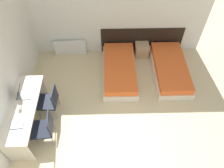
{
  "coord_description": "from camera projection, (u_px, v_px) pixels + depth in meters",
  "views": [
    {
      "loc": [
        -0.09,
        -1.21,
        4.87
      ],
      "look_at": [
        0.0,
        2.28,
        0.55
      ],
      "focal_mm": 35.0,
      "sensor_mm": 36.0,
      "label": 1
    }
  ],
  "objects": [
    {
      "name": "mug",
      "position": [
        20.0,
        108.0,
        4.78
      ],
      "size": [
        0.08,
        0.08,
        0.09
      ],
      "color": "white",
      "rests_on": "desk"
    },
    {
      "name": "open_notebook",
      "position": [
        17.0,
        124.0,
        4.57
      ],
      "size": [
        0.3,
        0.26,
        0.02
      ],
      "rotation": [
        0.0,
        0.0,
        0.12
      ],
      "color": "#1E4793",
      "rests_on": "desk"
    },
    {
      "name": "wall_back",
      "position": [
        110.0,
        14.0,
        6.12
      ],
      "size": [
        5.64,
        0.05,
        2.7
      ],
      "color": "silver",
      "rests_on": "ground_plane"
    },
    {
      "name": "headboard_panel",
      "position": [
        142.0,
        40.0,
        6.83
      ],
      "size": [
        2.54,
        0.03,
        0.86
      ],
      "color": "black",
      "rests_on": "ground_plane"
    },
    {
      "name": "laptop",
      "position": [
        23.0,
        94.0,
        4.99
      ],
      "size": [
        0.34,
        0.25,
        0.32
      ],
      "rotation": [
        0.0,
        0.0,
        0.05
      ],
      "color": "silver",
      "rests_on": "desk"
    },
    {
      "name": "chair_near_notebook",
      "position": [
        45.0,
        127.0,
        4.86
      ],
      "size": [
        0.51,
        0.51,
        0.9
      ],
      "rotation": [
        0.0,
        0.0,
        0.09
      ],
      "color": "black",
      "rests_on": "ground_plane"
    },
    {
      "name": "bed_near_window",
      "position": [
        120.0,
        70.0,
        6.36
      ],
      "size": [
        0.96,
        2.01,
        0.38
      ],
      "color": "beige",
      "rests_on": "ground_plane"
    },
    {
      "name": "chair_near_laptop",
      "position": [
        50.0,
        100.0,
        5.32
      ],
      "size": [
        0.5,
        0.5,
        0.9
      ],
      "rotation": [
        0.0,
        0.0,
        -0.05
      ],
      "color": "black",
      "rests_on": "ground_plane"
    },
    {
      "name": "bed_near_door",
      "position": [
        170.0,
        69.0,
        6.38
      ],
      "size": [
        0.96,
        2.01,
        0.38
      ],
      "color": "beige",
      "rests_on": "ground_plane"
    },
    {
      "name": "desk",
      "position": [
        25.0,
        111.0,
        4.99
      ],
      "size": [
        0.61,
        1.85,
        0.78
      ],
      "color": "beige",
      "rests_on": "ground_plane"
    },
    {
      "name": "wall_left",
      "position": [
        5.0,
        70.0,
        4.76
      ],
      "size": [
        0.05,
        5.15,
        2.7
      ],
      "color": "silver",
      "rests_on": "ground_plane"
    },
    {
      "name": "radiator",
      "position": [
        70.0,
        47.0,
        6.89
      ],
      "size": [
        1.0,
        0.12,
        0.47
      ],
      "color": "silver",
      "rests_on": "ground_plane"
    },
    {
      "name": "nightstand",
      "position": [
        142.0,
        50.0,
        6.86
      ],
      "size": [
        0.41,
        0.37,
        0.42
      ],
      "color": "tan",
      "rests_on": "ground_plane"
    }
  ]
}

